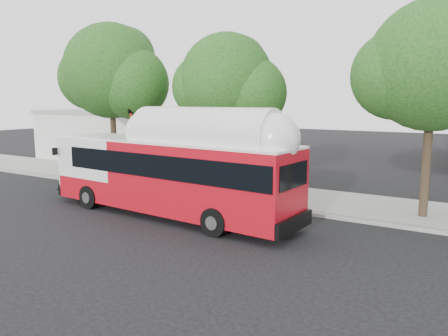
{
  "coord_description": "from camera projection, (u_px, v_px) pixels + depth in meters",
  "views": [
    {
      "loc": [
        11.24,
        -14.22,
        5.09
      ],
      "look_at": [
        0.68,
        3.0,
        1.93
      ],
      "focal_mm": 35.0,
      "sensor_mm": 36.0,
      "label": 1
    }
  ],
  "objects": [
    {
      "name": "street_tree_mid",
      "position": [
        234.0,
        84.0,
        23.07
      ],
      "size": [
        5.75,
        5.0,
        8.62
      ],
      "color": "#2D2116",
      "rests_on": "ground"
    },
    {
      "name": "ground",
      "position": [
        174.0,
        221.0,
        18.57
      ],
      "size": [
        120.0,
        120.0,
        0.0
      ],
      "primitive_type": "plane",
      "color": "black",
      "rests_on": "ground"
    },
    {
      "name": "transit_bus",
      "position": [
        170.0,
        176.0,
        19.05
      ],
      "size": [
        13.19,
        3.49,
        3.86
      ],
      "rotation": [
        0.0,
        0.0,
        -0.07
      ],
      "color": "#B20C18",
      "rests_on": "ground"
    },
    {
      "name": "signal_pole",
      "position": [
        132.0,
        147.0,
        25.43
      ],
      "size": [
        0.13,
        0.43,
        4.59
      ],
      "color": "red",
      "rests_on": "ground"
    },
    {
      "name": "red_curb_segment",
      "position": [
        174.0,
        194.0,
        23.39
      ],
      "size": [
        10.0,
        0.32,
        0.16
      ],
      "primitive_type": "cube",
      "color": "maroon",
      "rests_on": "ground"
    },
    {
      "name": "curb_strip",
      "position": [
        222.0,
        201.0,
        21.84
      ],
      "size": [
        60.0,
        0.3,
        0.15
      ],
      "primitive_type": "cube",
      "color": "gray",
      "rests_on": "ground"
    },
    {
      "name": "street_tree_left",
      "position": [
        118.0,
        75.0,
        26.64
      ],
      "size": [
        6.67,
        5.8,
        9.74
      ],
      "color": "#2D2116",
      "rests_on": "ground"
    },
    {
      "name": "sidewalk",
      "position": [
        247.0,
        192.0,
        24.03
      ],
      "size": [
        60.0,
        5.0,
        0.15
      ],
      "primitive_type": "cube",
      "color": "gray",
      "rests_on": "ground"
    },
    {
      "name": "low_commercial_bldg",
      "position": [
        145.0,
        135.0,
        37.26
      ],
      "size": [
        16.2,
        10.2,
        4.25
      ],
      "color": "silver",
      "rests_on": "ground"
    },
    {
      "name": "street_tree_right",
      "position": [
        445.0,
        71.0,
        17.66
      ],
      "size": [
        6.21,
        5.4,
        9.18
      ],
      "color": "#2D2116",
      "rests_on": "ground"
    }
  ]
}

